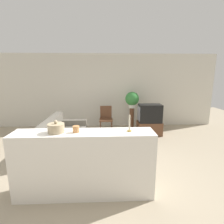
% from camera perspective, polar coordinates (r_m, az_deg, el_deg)
% --- Properties ---
extents(ground_plane, '(14.00, 14.00, 0.00)m').
position_cam_1_polar(ground_plane, '(3.73, -7.63, -19.47)').
color(ground_plane, tan).
extents(wall_back, '(9.00, 0.06, 2.70)m').
position_cam_1_polar(wall_back, '(6.63, -5.37, 6.88)').
color(wall_back, beige).
rests_on(wall_back, ground_plane).
extents(couch, '(0.93, 1.80, 0.84)m').
position_cam_1_polar(couch, '(4.80, -15.40, -8.55)').
color(couch, '#605B51').
rests_on(couch, ground_plane).
extents(tv_stand, '(0.78, 0.46, 0.43)m').
position_cam_1_polar(tv_stand, '(5.90, 12.05, -5.23)').
color(tv_stand, brown).
rests_on(tv_stand, ground_plane).
extents(television, '(0.73, 0.44, 0.58)m').
position_cam_1_polar(television, '(5.77, 12.21, -0.41)').
color(television, black).
rests_on(television, tv_stand).
extents(wooden_chair, '(0.44, 0.44, 0.89)m').
position_cam_1_polar(wooden_chair, '(5.99, -1.99, -1.86)').
color(wooden_chair, brown).
rests_on(wooden_chair, ground_plane).
extents(plant_stand, '(0.16, 0.16, 0.79)m').
position_cam_1_polar(plant_stand, '(6.37, 6.43, -2.11)').
color(plant_stand, brown).
rests_on(plant_stand, ground_plane).
extents(potted_plant, '(0.49, 0.49, 0.57)m').
position_cam_1_polar(potted_plant, '(6.23, 6.59, 4.21)').
color(potted_plant, white).
rests_on(potted_plant, plant_stand).
extents(foreground_counter, '(2.21, 0.44, 1.08)m').
position_cam_1_polar(foreground_counter, '(2.97, -8.93, -16.39)').
color(foreground_counter, white).
rests_on(foreground_counter, ground_plane).
extents(decorative_bowl, '(0.25, 0.25, 0.19)m').
position_cam_1_polar(decorative_bowl, '(2.81, -17.79, -4.99)').
color(decorative_bowl, tan).
rests_on(decorative_bowl, foreground_counter).
extents(candle_jar, '(0.10, 0.10, 0.10)m').
position_cam_1_polar(candle_jar, '(2.75, -11.65, -5.48)').
color(candle_jar, '#C6844C').
rests_on(candle_jar, foreground_counter).
extents(candlestick, '(0.07, 0.07, 0.26)m').
position_cam_1_polar(candlestick, '(2.73, 5.72, -4.57)').
color(candlestick, '#B7933D').
rests_on(candlestick, foreground_counter).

